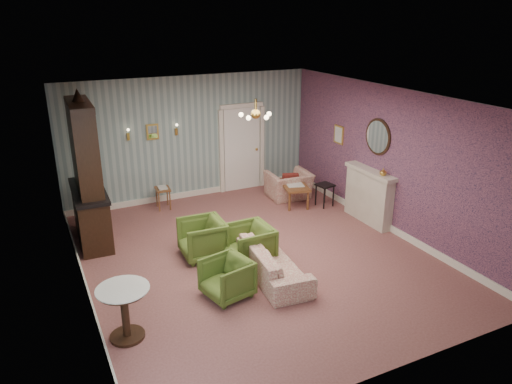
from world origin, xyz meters
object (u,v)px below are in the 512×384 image
sofa_chintz (273,257)px  dresser (86,170)px  side_table_black (325,195)px  pedestal_table (125,313)px  wingback_chair (289,181)px  olive_chair_b (249,243)px  coffee_table (294,194)px  fireplace (369,196)px  olive_chair_c (202,237)px  olive_chair_a (227,277)px

sofa_chintz → dresser: size_ratio=0.65×
side_table_black → pedestal_table: bearing=-150.6°
wingback_chair → olive_chair_b: bearing=51.3°
dresser → coffee_table: 4.68m
sofa_chintz → dresser: dresser is taller
olive_chair_b → fireplace: bearing=99.3°
olive_chair_c → pedestal_table: bearing=-42.2°
dresser → olive_chair_c: bearing=-41.5°
fireplace → coffee_table: size_ratio=1.44×
olive_chair_b → sofa_chintz: 0.62m
olive_chair_a → side_table_black: size_ratio=1.32×
sofa_chintz → pedestal_table: 2.67m
fireplace → pedestal_table: (-5.51, -1.77, -0.19)m
wingback_chair → side_table_black: 0.97m
dresser → pedestal_table: (-0.08, -3.41, -1.06)m
wingback_chair → side_table_black: wingback_chair is taller
sofa_chintz → pedestal_table: bearing=108.6°
olive_chair_c → pedestal_table: same height
dresser → side_table_black: size_ratio=5.47×
sofa_chintz → wingback_chair: size_ratio=1.90×
dresser → fireplace: 5.74m
olive_chair_c → fireplace: (3.74, -0.03, 0.18)m
wingback_chair → pedestal_table: (-4.69, -3.74, -0.04)m
coffee_table → olive_chair_b: bearing=-135.4°
coffee_table → olive_chair_c: bearing=-151.5°
coffee_table → side_table_black: (0.57, -0.43, 0.02)m
dresser → pedestal_table: dresser is taller
coffee_table → pedestal_table: bearing=-144.0°
wingback_chair → dresser: bearing=7.0°
sofa_chintz → olive_chair_a: bearing=109.6°
olive_chair_a → fireplace: (3.86, 1.41, 0.23)m
wingback_chair → side_table_black: bearing=122.6°
olive_chair_b → olive_chair_c: size_ratio=1.00×
wingback_chair → fireplace: size_ratio=0.70×
olive_chair_a → coffee_table: size_ratio=0.72×
side_table_black → pedestal_table: 5.93m
olive_chair_b → pedestal_table: (-2.43, -1.20, -0.00)m
dresser → coffee_table: dresser is taller
wingback_chair → fireplace: 2.14m
sofa_chintz → wingback_chair: (2.09, 3.14, 0.06)m
coffee_table → fireplace: bearing=-59.8°
olive_chair_c → side_table_black: olive_chair_c is taller
olive_chair_b → fireplace: 3.14m
fireplace → side_table_black: fireplace is taller
olive_chair_a → fireplace: bearing=97.4°
pedestal_table → olive_chair_a: bearing=12.4°
fireplace → wingback_chair: bearing=112.6°
olive_chair_c → sofa_chintz: (0.83, -1.20, -0.03)m
wingback_chair → fireplace: fireplace is taller
olive_chair_b → sofa_chintz: (0.17, -0.60, -0.03)m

